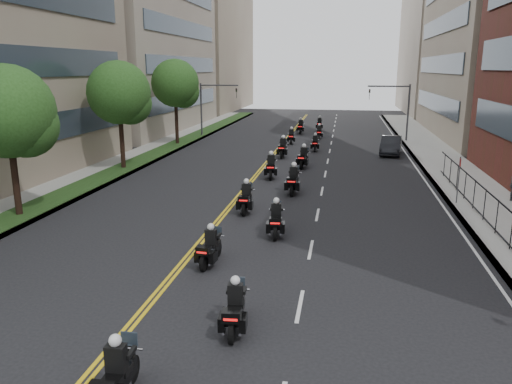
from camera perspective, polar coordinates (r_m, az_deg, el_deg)
sidewalk_right at (r=35.69m, az=22.19°, el=1.53°), size 4.00×90.00×0.15m
sidewalk_left at (r=38.47m, az=-15.35°, el=2.91°), size 4.00×90.00×0.15m
grass_strip at (r=38.12m, az=-14.26°, el=3.02°), size 2.00×90.00×0.04m
building_right_far at (r=88.99m, az=22.04°, el=16.81°), size 15.00×28.00×26.00m
building_left_far at (r=91.19m, az=-7.19°, el=17.59°), size 16.00×28.00×26.00m
iron_fence at (r=23.02m, az=26.47°, el=-3.25°), size 0.05×28.00×1.50m
street_trees at (r=31.75m, az=-19.27°, el=9.60°), size 4.40×38.40×7.98m
traffic_signal_right at (r=51.50m, az=15.98°, el=9.64°), size 4.09×0.20×5.60m
traffic_signal_left at (r=53.07m, az=-5.28°, el=10.23°), size 4.09×0.20×5.60m
motorcycle_0 at (r=11.82m, az=-15.80°, el=-19.95°), size 0.52×2.24×1.65m
motorcycle_1 at (r=14.23m, az=-2.42°, el=-13.30°), size 0.57×2.15×1.58m
motorcycle_2 at (r=18.73m, az=-5.27°, el=-6.46°), size 0.57×2.12×1.57m
motorcycle_3 at (r=21.82m, az=2.30°, el=-3.30°), size 0.62×2.27×1.68m
motorcycle_4 at (r=25.29m, az=-1.15°, el=-0.82°), size 0.57×2.33×1.72m
motorcycle_5 at (r=29.19m, az=4.30°, el=1.25°), size 0.57×2.48×1.83m
motorcycle_6 at (r=33.19m, az=1.72°, el=2.82°), size 0.69×2.45×1.81m
motorcycle_7 at (r=36.81m, az=5.44°, el=3.85°), size 0.67×2.39×1.77m
motorcycle_8 at (r=41.04m, az=3.10°, el=4.97°), size 0.56×2.46×1.82m
motorcycle_9 at (r=44.50m, az=6.77°, el=5.49°), size 0.50×2.16×1.59m
motorcycle_10 at (r=48.57m, az=4.05°, el=6.29°), size 0.58×2.23×1.64m
motorcycle_11 at (r=52.09m, az=7.23°, el=6.72°), size 0.51×2.17×1.60m
motorcycle_12 at (r=56.35m, az=5.12°, el=7.39°), size 0.56×2.40×1.77m
motorcycle_13 at (r=59.65m, az=7.27°, el=7.67°), size 0.53×2.30×1.70m
parked_sedan at (r=43.97m, az=15.16°, el=5.17°), size 2.22×4.81×1.53m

